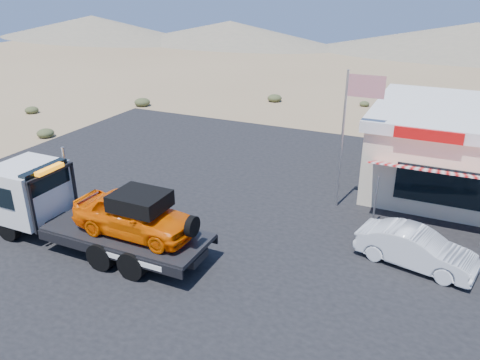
{
  "coord_description": "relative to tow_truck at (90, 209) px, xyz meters",
  "views": [
    {
      "loc": [
        8.64,
        -14.29,
        9.25
      ],
      "look_at": [
        1.03,
        2.2,
        1.5
      ],
      "focal_mm": 35.0,
      "sensor_mm": 36.0,
      "label": 1
    }
  ],
  "objects": [
    {
      "name": "asphalt_lot",
      "position": [
        4.78,
        5.7,
        -1.56
      ],
      "size": [
        32.0,
        24.0,
        0.02
      ],
      "primitive_type": "cube",
      "color": "black",
      "rests_on": "ground"
    },
    {
      "name": "ground",
      "position": [
        2.78,
        2.7,
        -1.57
      ],
      "size": [
        120.0,
        120.0,
        0.0
      ],
      "primitive_type": "plane",
      "color": "#896E4E",
      "rests_on": "ground"
    },
    {
      "name": "flagpole",
      "position": [
        7.71,
        7.2,
        2.2
      ],
      "size": [
        1.55,
        0.1,
        6.0
      ],
      "color": "#99999E",
      "rests_on": "asphalt_lot"
    },
    {
      "name": "tow_truck",
      "position": [
        0.0,
        0.0,
        0.0
      ],
      "size": [
        8.7,
        2.58,
        2.91
      ],
      "color": "black",
      "rests_on": "asphalt_lot"
    },
    {
      "name": "desert_scrub",
      "position": [
        -11.64,
        11.33,
        -1.27
      ],
      "size": [
        26.8,
        29.97,
        0.67
      ],
      "color": "#363D21",
      "rests_on": "ground"
    },
    {
      "name": "distant_hills",
      "position": [
        -7.0,
        57.84,
        0.32
      ],
      "size": [
        126.0,
        48.0,
        4.2
      ],
      "color": "#726B59",
      "rests_on": "ground"
    },
    {
      "name": "white_sedan",
      "position": [
        11.11,
        3.7,
        -0.88
      ],
      "size": [
        4.24,
        2.21,
        1.33
      ],
      "primitive_type": "imported",
      "rotation": [
        0.0,
        0.0,
        1.36
      ],
      "color": "silver",
      "rests_on": "asphalt_lot"
    }
  ]
}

